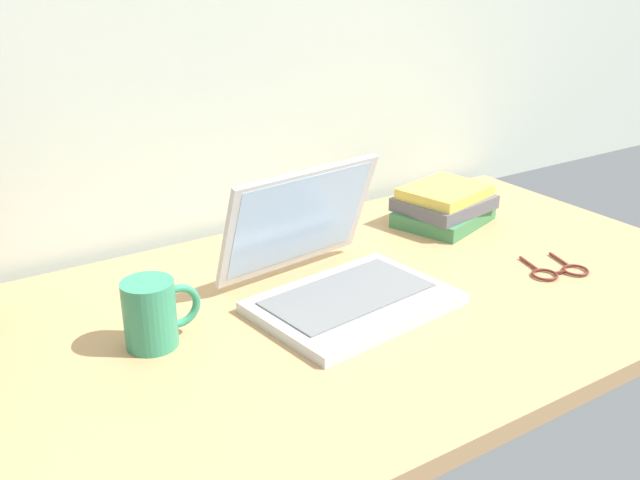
{
  "coord_description": "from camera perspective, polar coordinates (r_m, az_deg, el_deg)",
  "views": [
    {
      "loc": [
        -0.52,
        -0.86,
        0.57
      ],
      "look_at": [
        0.05,
        0.0,
        0.15
      ],
      "focal_mm": 40.16,
      "sensor_mm": 36.0,
      "label": 1
    }
  ],
  "objects": [
    {
      "name": "laptop",
      "position": [
        1.18,
        1.14,
        -2.64
      ],
      "size": [
        0.34,
        0.33,
        0.21
      ],
      "color": "silver",
      "rests_on": "desk"
    },
    {
      "name": "coffee_mug",
      "position": [
        1.07,
        -13.23,
        -5.65
      ],
      "size": [
        0.12,
        0.08,
        0.1
      ],
      "color": "#338C66",
      "rests_on": "desk"
    },
    {
      "name": "desk",
      "position": [
        1.15,
        -1.98,
        -6.72
      ],
      "size": [
        1.6,
        0.76,
        0.03
      ],
      "color": "tan",
      "rests_on": "ground"
    },
    {
      "name": "eyeglasses",
      "position": [
        1.35,
        18.5,
        -2.4
      ],
      "size": [
        0.12,
        0.13,
        0.01
      ],
      "color": "#591E19",
      "rests_on": "desk"
    },
    {
      "name": "book_stack",
      "position": [
        1.53,
        9.86,
        2.71
      ],
      "size": [
        0.23,
        0.2,
        0.08
      ],
      "color": "#3F7F4C",
      "rests_on": "desk"
    }
  ]
}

